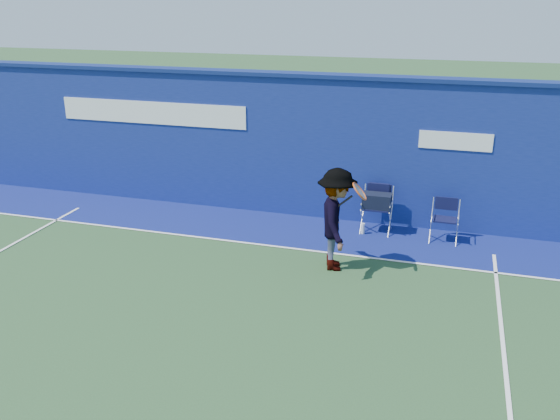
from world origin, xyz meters
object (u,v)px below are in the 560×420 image
(water_bottle, at_px, (363,229))
(directors_chair_left, at_px, (376,213))
(directors_chair_right, at_px, (444,228))
(tennis_player, at_px, (336,220))

(water_bottle, bearing_deg, directors_chair_left, 42.32)
(directors_chair_right, relative_size, tennis_player, 0.46)
(water_bottle, bearing_deg, directors_chair_right, 3.38)
(directors_chair_left, height_order, directors_chair_right, directors_chair_left)
(directors_chair_left, distance_m, water_bottle, 0.43)
(water_bottle, distance_m, tennis_player, 1.90)
(directors_chair_right, relative_size, water_bottle, 3.69)
(directors_chair_left, relative_size, water_bottle, 4.22)
(directors_chair_left, bearing_deg, water_bottle, -137.68)
(directors_chair_right, distance_m, tennis_player, 2.63)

